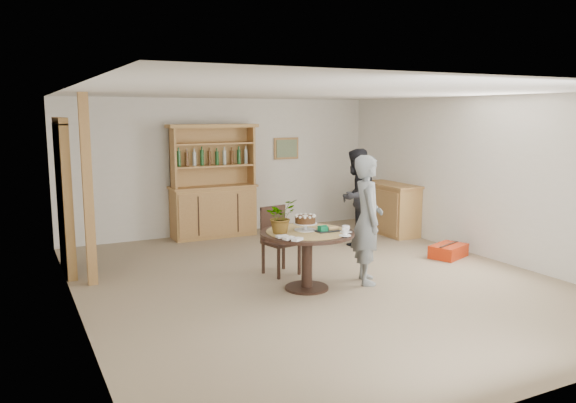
# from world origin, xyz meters

# --- Properties ---
(ground) EXTENTS (7.00, 7.00, 0.00)m
(ground) POSITION_xyz_m (0.00, 0.00, 0.00)
(ground) COLOR tan
(ground) RESTS_ON ground
(room_shell) EXTENTS (6.04, 7.04, 2.52)m
(room_shell) POSITION_xyz_m (0.00, 0.01, 1.74)
(room_shell) COLOR white
(room_shell) RESTS_ON ground
(doorway) EXTENTS (0.13, 1.10, 2.18)m
(doorway) POSITION_xyz_m (-2.93, 2.00, 1.11)
(doorway) COLOR black
(doorway) RESTS_ON ground
(pine_post) EXTENTS (0.12, 0.12, 2.50)m
(pine_post) POSITION_xyz_m (-2.70, 1.20, 1.25)
(pine_post) COLOR tan
(pine_post) RESTS_ON ground
(hutch) EXTENTS (1.62, 0.54, 2.04)m
(hutch) POSITION_xyz_m (-0.30, 3.24, 0.69)
(hutch) COLOR tan
(hutch) RESTS_ON ground
(sideboard) EXTENTS (0.54, 1.26, 0.94)m
(sideboard) POSITION_xyz_m (2.74, 2.00, 0.47)
(sideboard) COLOR tan
(sideboard) RESTS_ON ground
(dining_table) EXTENTS (1.20, 1.20, 0.76)m
(dining_table) POSITION_xyz_m (-0.27, -0.25, 0.60)
(dining_table) COLOR black
(dining_table) RESTS_ON ground
(dining_chair) EXTENTS (0.49, 0.49, 0.95)m
(dining_chair) POSITION_xyz_m (-0.28, 0.58, 0.54)
(dining_chair) COLOR black
(dining_chair) RESTS_ON ground
(birthday_cake) EXTENTS (0.30, 0.30, 0.20)m
(birthday_cake) POSITION_xyz_m (-0.27, -0.20, 0.88)
(birthday_cake) COLOR white
(birthday_cake) RESTS_ON dining_table
(flower_vase) EXTENTS (0.47, 0.44, 0.42)m
(flower_vase) POSITION_xyz_m (-0.62, -0.20, 0.97)
(flower_vase) COLOR #3F7233
(flower_vase) RESTS_ON dining_table
(gift_tray) EXTENTS (0.30, 0.20, 0.08)m
(gift_tray) POSITION_xyz_m (-0.05, -0.37, 0.79)
(gift_tray) COLOR black
(gift_tray) RESTS_ON dining_table
(coffee_cup_a) EXTENTS (0.15, 0.15, 0.09)m
(coffee_cup_a) POSITION_xyz_m (0.13, -0.53, 0.80)
(coffee_cup_a) COLOR white
(coffee_cup_a) RESTS_ON dining_table
(coffee_cup_b) EXTENTS (0.15, 0.15, 0.08)m
(coffee_cup_b) POSITION_xyz_m (0.01, -0.70, 0.79)
(coffee_cup_b) COLOR white
(coffee_cup_b) RESTS_ON dining_table
(napkins) EXTENTS (0.24, 0.33, 0.03)m
(napkins) POSITION_xyz_m (-0.68, -0.56, 0.77)
(napkins) COLOR white
(napkins) RESTS_ON dining_table
(teen_boy) EXTENTS (0.62, 0.73, 1.70)m
(teen_boy) POSITION_xyz_m (0.58, -0.35, 0.85)
(teen_boy) COLOR gray
(teen_boy) RESTS_ON ground
(adult_person) EXTENTS (1.00, 0.94, 1.64)m
(adult_person) POSITION_xyz_m (1.67, 1.55, 0.82)
(adult_person) COLOR black
(adult_person) RESTS_ON ground
(red_suitcase) EXTENTS (0.70, 0.59, 0.21)m
(red_suitcase) POSITION_xyz_m (2.48, 0.15, 0.10)
(red_suitcase) COLOR red
(red_suitcase) RESTS_ON ground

